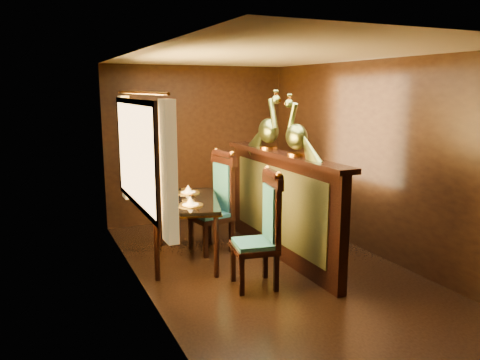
{
  "coord_description": "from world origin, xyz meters",
  "views": [
    {
      "loc": [
        -2.55,
        -4.69,
        2.14
      ],
      "look_at": [
        -0.25,
        0.29,
        1.06
      ],
      "focal_mm": 35.0,
      "sensor_mm": 36.0,
      "label": 1
    }
  ],
  "objects_px": {
    "dining_table": "(185,205)",
    "chair_right": "(219,198)",
    "peacock_left": "(297,125)",
    "peacock_right": "(269,120)",
    "chair_left": "(265,226)"
  },
  "relations": [
    {
      "from": "chair_right",
      "to": "peacock_right",
      "type": "bearing_deg",
      "value": -33.64
    },
    {
      "from": "chair_left",
      "to": "peacock_left",
      "type": "distance_m",
      "value": 1.25
    },
    {
      "from": "chair_right",
      "to": "peacock_left",
      "type": "relative_size",
      "value": 1.89
    },
    {
      "from": "dining_table",
      "to": "chair_right",
      "type": "relative_size",
      "value": 1.12
    },
    {
      "from": "dining_table",
      "to": "peacock_left",
      "type": "distance_m",
      "value": 1.69
    },
    {
      "from": "chair_left",
      "to": "peacock_right",
      "type": "xyz_separation_m",
      "value": [
        0.59,
        1.05,
        1.06
      ]
    },
    {
      "from": "dining_table",
      "to": "chair_right",
      "type": "distance_m",
      "value": 0.58
    },
    {
      "from": "peacock_right",
      "to": "chair_left",
      "type": "bearing_deg",
      "value": -119.41
    },
    {
      "from": "peacock_left",
      "to": "chair_right",
      "type": "bearing_deg",
      "value": 121.9
    },
    {
      "from": "dining_table",
      "to": "peacock_left",
      "type": "xyz_separation_m",
      "value": [
        1.14,
        -0.74,
        1.0
      ]
    },
    {
      "from": "chair_left",
      "to": "peacock_right",
      "type": "bearing_deg",
      "value": 70.7
    },
    {
      "from": "chair_right",
      "to": "peacock_left",
      "type": "height_order",
      "value": "peacock_left"
    },
    {
      "from": "dining_table",
      "to": "chair_right",
      "type": "xyz_separation_m",
      "value": [
        0.54,
        0.21,
        -0.01
      ]
    },
    {
      "from": "chair_left",
      "to": "chair_right",
      "type": "relative_size",
      "value": 0.96
    },
    {
      "from": "dining_table",
      "to": "chair_left",
      "type": "bearing_deg",
      "value": -46.56
    }
  ]
}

